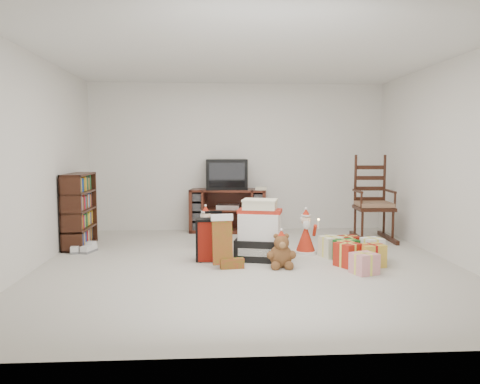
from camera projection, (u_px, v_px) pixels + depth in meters
name	position (u px, v px, depth m)	size (l,w,h in m)	color
room	(249.00, 161.00, 5.53)	(5.01, 5.01, 2.51)	beige
tv_stand	(228.00, 211.00, 7.83)	(1.31, 0.62, 0.72)	#471A14
bookshelf	(79.00, 212.00, 6.65)	(0.29, 0.86, 1.05)	#35160E
rocking_chair	(372.00, 209.00, 7.22)	(0.58, 0.92, 1.35)	#35160E
gift_pile	(260.00, 234.00, 5.88)	(0.68, 0.56, 0.75)	black
red_suitcase	(213.00, 239.00, 5.82)	(0.41, 0.22, 0.62)	maroon
stocking	(222.00, 241.00, 5.46)	(0.30, 0.13, 0.64)	#11780D
teddy_bear	(281.00, 253.00, 5.50)	(0.27, 0.24, 0.40)	brown
santa_figurine	(306.00, 236.00, 6.23)	(0.29, 0.28, 0.60)	#B42613
mrs_claus_figurine	(206.00, 231.00, 6.62)	(0.29, 0.28, 0.60)	#B42613
sneaker_pair	(82.00, 249.00, 6.31)	(0.35, 0.29, 0.10)	silver
gift_cluster	(356.00, 252.00, 5.74)	(0.74, 1.09, 0.25)	#AD2313
crt_television	(226.00, 174.00, 7.80)	(0.68, 0.50, 0.50)	black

